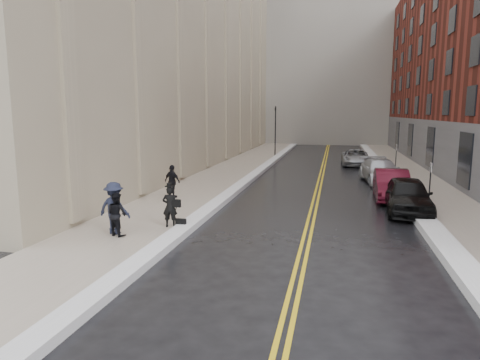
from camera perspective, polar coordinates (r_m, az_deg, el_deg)
The scene contains 19 objects.
ground at distance 14.78m, azimuth -1.41°, elevation -9.08°, with size 160.00×160.00×0.00m, color black.
sidewalk_left at distance 31.00m, azimuth -2.37°, elevation 0.64°, with size 4.00×64.00×0.15m, color gray.
sidewalk_right at distance 30.49m, azimuth 22.96°, elevation -0.22°, with size 3.00×64.00×0.15m, color gray.
lane_stripe_a at distance 30.00m, azimuth 10.44°, elevation 0.07°, with size 0.12×64.00×0.01m, color gold.
lane_stripe_b at distance 30.00m, azimuth 10.90°, elevation 0.06°, with size 0.12×64.00×0.01m, color gold.
snow_ridge_left at distance 30.49m, azimuth 1.81°, elevation 0.60°, with size 0.70×60.80×0.26m, color white.
snow_ridge_right at distance 30.20m, azimuth 19.52°, elevation 0.04°, with size 0.85×60.80×0.30m, color white.
tower_far_right at distance 82.20m, azimuth 21.06°, elevation 20.68°, with size 22.00×18.00×44.00m, color slate.
traffic_signal at distance 44.07m, azimuth 4.74°, elevation 7.03°, with size 0.18×0.15×5.20m.
parking_sign_near at distance 22.33m, azimuth 24.01°, elevation -0.10°, with size 0.06×0.35×2.23m.
parking_sign_far at distance 34.09m, azimuth 20.09°, elevation 3.03°, with size 0.06×0.35×2.23m.
car_black at distance 21.03m, azimuth 21.41°, elevation -1.94°, with size 1.94×4.83×1.64m, color black.
car_maroon at distance 24.02m, azimuth 19.56°, elevation -0.60°, with size 1.68×4.83×1.59m, color #480D1A.
car_silver_near at distance 29.62m, azimuth 18.23°, elevation 1.15°, with size 2.15×5.29×1.54m, color #B4B7BC.
car_silver_far at distance 38.69m, azimuth 15.16°, elevation 2.94°, with size 2.33×5.06×1.41m, color #97999E.
pedestrian_main at distance 16.90m, azimuth -9.33°, elevation -3.54°, with size 0.59×0.38×1.61m, color black.
pedestrian_a at distance 16.15m, azimuth -16.11°, elevation -4.39°, with size 0.77×0.60×1.59m, color black.
pedestrian_b at distance 16.42m, azimuth -16.41°, elevation -3.58°, with size 1.24×0.72×1.93m, color #1C2033.
pedestrian_c at distance 22.64m, azimuth -9.01°, elevation -0.19°, with size 1.01×0.42×1.73m, color black.
Camera 1 is at (3.40, -13.63, 4.59)m, focal length 32.00 mm.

